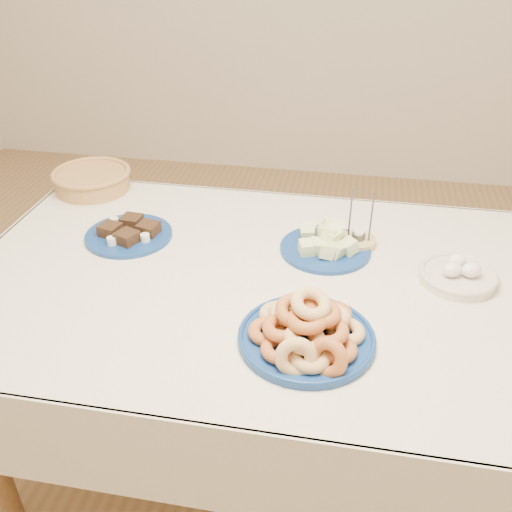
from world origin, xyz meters
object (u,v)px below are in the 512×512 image
(dining_table, at_px, (259,307))
(wicker_basket, at_px, (92,179))
(egg_bowl, at_px, (458,275))
(brownie_plate, at_px, (129,233))
(donut_platter, at_px, (307,330))
(candle_holder, at_px, (358,241))
(melon_plate, at_px, (326,244))

(dining_table, distance_m, wicker_basket, 0.86)
(dining_table, relative_size, egg_bowl, 6.19)
(dining_table, xyz_separation_m, brownie_plate, (-0.45, 0.14, 0.12))
(dining_table, relative_size, donut_platter, 4.98)
(candle_holder, bearing_deg, brownie_plate, -173.58)
(brownie_plate, bearing_deg, candle_holder, 6.42)
(melon_plate, bearing_deg, candle_holder, 29.94)
(dining_table, relative_size, candle_holder, 9.28)
(dining_table, distance_m, brownie_plate, 0.48)
(donut_platter, height_order, candle_holder, candle_holder)
(dining_table, height_order, wicker_basket, wicker_basket)
(egg_bowl, bearing_deg, donut_platter, -138.55)
(donut_platter, height_order, melon_plate, donut_platter)
(melon_plate, relative_size, candle_holder, 1.74)
(wicker_basket, bearing_deg, dining_table, -32.93)
(brownie_plate, height_order, candle_holder, candle_holder)
(melon_plate, height_order, egg_bowl, melon_plate)
(donut_platter, xyz_separation_m, egg_bowl, (0.39, 0.34, -0.02))
(brownie_plate, bearing_deg, melon_plate, 2.39)
(melon_plate, height_order, candle_holder, candle_holder)
(brownie_plate, height_order, wicker_basket, wicker_basket)
(dining_table, distance_m, candle_holder, 0.37)
(wicker_basket, bearing_deg, brownie_plate, -50.17)
(brownie_plate, bearing_deg, dining_table, -17.95)
(donut_platter, height_order, egg_bowl, donut_platter)
(candle_holder, bearing_deg, wicker_basket, 166.56)
(egg_bowl, bearing_deg, melon_plate, 166.22)
(donut_platter, relative_size, candle_holder, 1.86)
(candle_holder, bearing_deg, melon_plate, -150.06)
(dining_table, xyz_separation_m, wicker_basket, (-0.71, 0.46, 0.15))
(melon_plate, xyz_separation_m, candle_holder, (0.09, 0.05, -0.01))
(brownie_plate, bearing_deg, donut_platter, -33.69)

